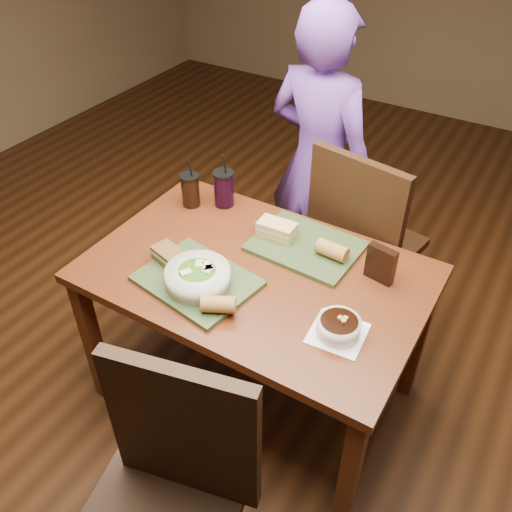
# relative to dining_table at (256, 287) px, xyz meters

# --- Properties ---
(ground) EXTENTS (6.00, 6.00, 0.00)m
(ground) POSITION_rel_dining_table_xyz_m (0.00, 0.00, -0.66)
(ground) COLOR #381C0B
(ground) RESTS_ON ground
(dining_table) EXTENTS (1.30, 0.85, 0.75)m
(dining_table) POSITION_rel_dining_table_xyz_m (0.00, 0.00, 0.00)
(dining_table) COLOR #522410
(dining_table) RESTS_ON ground
(chair_near) EXTENTS (0.54, 0.54, 1.04)m
(chair_near) POSITION_rel_dining_table_xyz_m (0.20, -0.83, -0.08)
(chair_near) COLOR black
(chair_near) RESTS_ON ground
(chair_far) EXTENTS (0.53, 0.54, 1.06)m
(chair_far) POSITION_rel_dining_table_xyz_m (0.20, 0.60, -0.07)
(chair_far) COLOR black
(chair_far) RESTS_ON ground
(diner) EXTENTS (0.62, 0.45, 1.57)m
(diner) POSITION_rel_dining_table_xyz_m (-0.13, 0.81, 0.12)
(diner) COLOR #5A328A
(diner) RESTS_ON ground
(tray_near) EXTENTS (0.47, 0.38, 0.02)m
(tray_near) POSITION_rel_dining_table_xyz_m (-0.15, -0.18, 0.10)
(tray_near) COLOR #314222
(tray_near) RESTS_ON dining_table
(tray_far) EXTENTS (0.43, 0.34, 0.02)m
(tray_far) POSITION_rel_dining_table_xyz_m (0.10, 0.22, 0.10)
(tray_far) COLOR #314222
(tray_far) RESTS_ON dining_table
(salad_bowl) EXTENTS (0.24, 0.24, 0.08)m
(salad_bowl) POSITION_rel_dining_table_xyz_m (-0.13, -0.20, 0.15)
(salad_bowl) COLOR silver
(salad_bowl) RESTS_ON tray_near
(soup_bowl) EXTENTS (0.20, 0.20, 0.07)m
(soup_bowl) POSITION_rel_dining_table_xyz_m (0.41, -0.14, 0.12)
(soup_bowl) COLOR white
(soup_bowl) RESTS_ON dining_table
(sandwich_near) EXTENTS (0.14, 0.11, 0.06)m
(sandwich_near) POSITION_rel_dining_table_xyz_m (-0.31, -0.14, 0.14)
(sandwich_near) COLOR #593819
(sandwich_near) RESTS_ON tray_near
(sandwich_far) EXTENTS (0.16, 0.09, 0.06)m
(sandwich_far) POSITION_rel_dining_table_xyz_m (-0.03, 0.22, 0.14)
(sandwich_far) COLOR tan
(sandwich_far) RESTS_ON tray_far
(baguette_near) EXTENTS (0.13, 0.11, 0.06)m
(baguette_near) POSITION_rel_dining_table_xyz_m (0.01, -0.27, 0.14)
(baguette_near) COLOR #AD7533
(baguette_near) RESTS_ON tray_near
(baguette_far) EXTENTS (0.13, 0.07, 0.06)m
(baguette_far) POSITION_rel_dining_table_xyz_m (0.22, 0.21, 0.14)
(baguette_far) COLOR #AD7533
(baguette_far) RESTS_ON tray_far
(cup_cola) EXTENTS (0.09, 0.09, 0.23)m
(cup_cola) POSITION_rel_dining_table_xyz_m (-0.49, 0.24, 0.17)
(cup_cola) COLOR black
(cup_cola) RESTS_ON dining_table
(cup_berry) EXTENTS (0.09, 0.09, 0.26)m
(cup_berry) POSITION_rel_dining_table_xyz_m (-0.36, 0.32, 0.17)
(cup_berry) COLOR black
(cup_berry) RESTS_ON dining_table
(chip_bag) EXTENTS (0.12, 0.05, 0.15)m
(chip_bag) POSITION_rel_dining_table_xyz_m (0.42, 0.20, 0.16)
(chip_bag) COLOR black
(chip_bag) RESTS_ON dining_table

